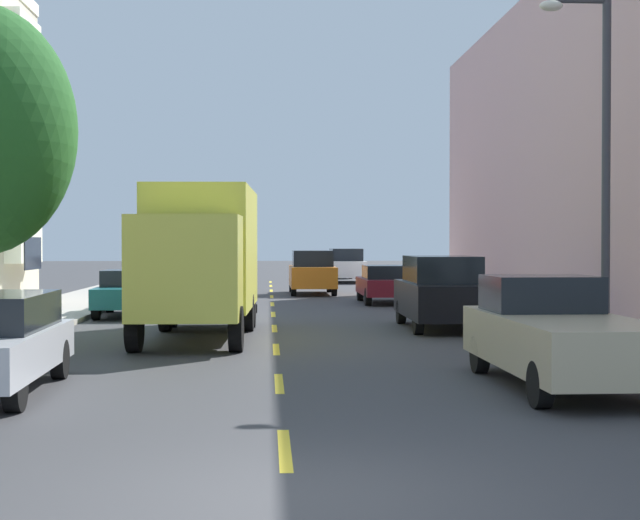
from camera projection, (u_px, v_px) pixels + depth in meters
The scene contains 15 objects.
ground_plane at pixel (272, 299), 38.63m from camera, with size 160.00×160.00×0.00m, color #38383A.
sidewalk_left at pixel (83, 301), 36.24m from camera, with size 3.20×120.00×0.14m, color #A39E93.
sidewalk_right at pixel (457, 300), 37.02m from camera, with size 3.20×120.00×0.14m, color #A39E93.
lane_centerline_dashes at pixel (273, 309), 33.14m from camera, with size 0.14×47.20×0.01m.
street_lamp at pixel (598, 147), 17.89m from camera, with size 1.35×0.28×6.77m.
delivery_box_truck at pixel (201, 253), 23.43m from camera, with size 2.65×7.98×3.63m.
parked_sedan_burgundy at pixel (385, 283), 36.30m from camera, with size 1.81×4.50×1.43m.
parked_suv_white at pixel (346, 265), 55.06m from camera, with size 1.99×4.82×1.93m.
parked_wagon_sky at pixel (194, 269), 53.65m from camera, with size 1.89×4.73×1.50m.
parked_pickup_champagne at pixel (559, 335), 15.34m from camera, with size 2.06×5.32×1.73m.
parked_sedan_teal at pixel (129, 292), 30.06m from camera, with size 1.93×4.55×1.43m.
parked_hatchback_red at pixel (169, 279), 40.04m from camera, with size 1.78×4.02×1.50m.
parked_suv_black at pixel (442, 292), 25.54m from camera, with size 2.00×4.82×1.93m.
parked_wagon_charcoal at pixel (336, 265), 62.06m from camera, with size 1.89×4.73×1.50m.
moving_orange_sedan at pixel (312, 272), 42.68m from camera, with size 1.95×4.80×1.93m.
Camera 1 is at (-0.19, -8.64, 2.30)m, focal length 54.18 mm.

